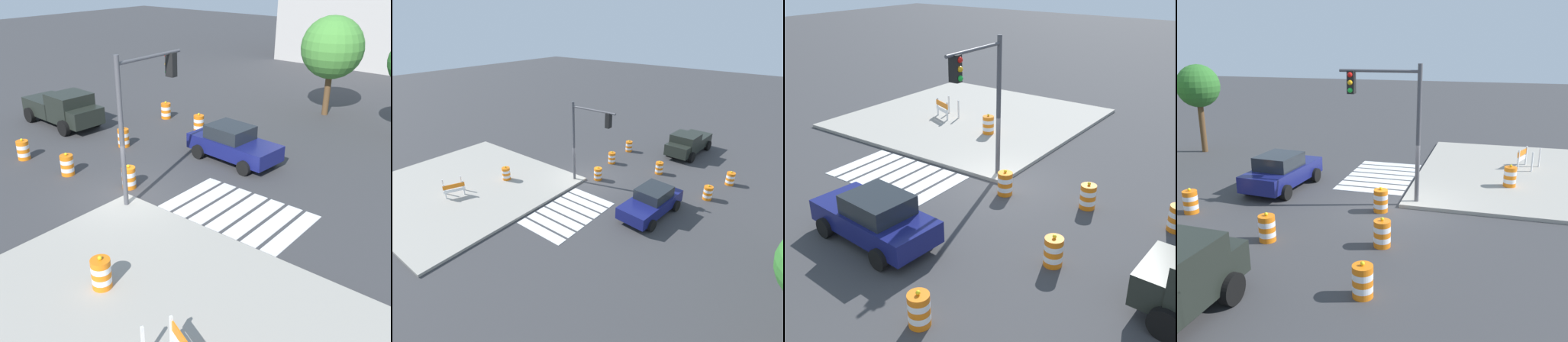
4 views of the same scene
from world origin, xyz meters
TOP-DOWN VIEW (x-y plane):
  - ground_plane at (0.00, 0.00)m, footprint 120.00×120.00m
  - sidewalk_corner at (6.00, -6.00)m, footprint 12.00×12.00m
  - crosswalk_stripes at (4.00, 1.80)m, footprint 5.10×3.20m
  - sports_car at (1.01, 5.64)m, footprint 4.43×2.40m
  - traffic_barrel_near_corner at (-3.52, -0.21)m, footprint 0.56×0.56m
  - traffic_barrel_median_near at (-0.55, 0.61)m, footprint 0.56×0.56m
  - traffic_barrel_median_far at (-2.69, 7.71)m, footprint 0.56×0.56m
  - traffic_barrel_far_curb at (-4.16, 3.60)m, footprint 0.56×0.56m
  - traffic_barrel_lane_center at (-6.53, -0.47)m, footprint 0.56×0.56m
  - traffic_barrel_on_sidewalk at (3.65, -4.30)m, footprint 0.56×0.56m
  - construction_barricade at (7.14, -5.11)m, footprint 1.44×1.19m
  - traffic_light_pole at (0.55, 0.54)m, footprint 0.47×3.29m
  - street_tree_streetside_mid at (6.10, 13.44)m, footprint 2.49×2.49m

SIDE VIEW (x-z plane):
  - ground_plane at x=0.00m, z-range 0.00..0.00m
  - crosswalk_stripes at x=4.00m, z-range 0.00..0.02m
  - sidewalk_corner at x=6.00m, z-range 0.00..0.15m
  - traffic_barrel_near_corner at x=-3.52m, z-range -0.06..0.96m
  - traffic_barrel_median_near at x=-0.55m, z-range -0.06..0.96m
  - traffic_barrel_median_far at x=-2.69m, z-range -0.06..0.96m
  - traffic_barrel_far_curb at x=-4.16m, z-range -0.06..0.96m
  - traffic_barrel_lane_center at x=-6.53m, z-range -0.06..0.96m
  - traffic_barrel_on_sidewalk at x=3.65m, z-range 0.09..1.11m
  - construction_barricade at x=7.14m, z-range 0.22..1.22m
  - sports_car at x=1.01m, z-range 0.00..1.63m
  - street_tree_streetside_mid at x=6.10m, z-range 1.30..6.50m
  - traffic_light_pole at x=0.55m, z-range 1.16..6.66m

